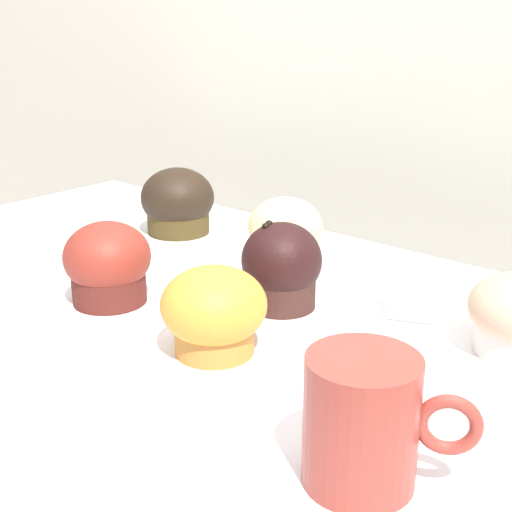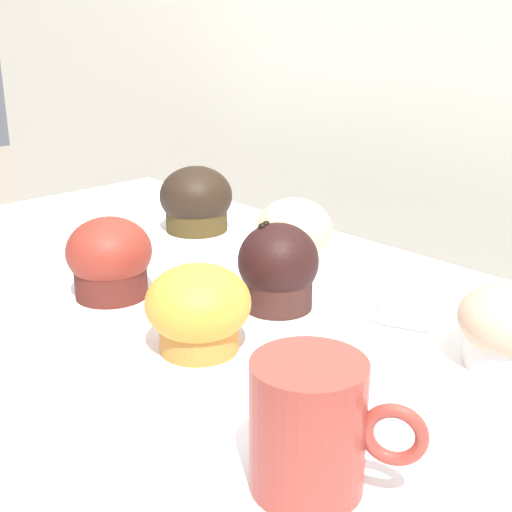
# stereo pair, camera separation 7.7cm
# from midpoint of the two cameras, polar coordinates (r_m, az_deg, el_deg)

# --- Properties ---
(wall_back) EXTENTS (3.20, 0.10, 1.80)m
(wall_back) POSITION_cam_midpoint_polar(r_m,az_deg,el_deg) (1.25, 12.14, 2.02)
(wall_back) COLOR beige
(wall_back) RESTS_ON ground
(muffin_back_left) EXTENTS (0.08, 0.08, 0.09)m
(muffin_back_left) POSITION_cam_midpoint_polar(r_m,az_deg,el_deg) (0.74, -0.92, -1.00)
(muffin_back_left) COLOR #391F1B
(muffin_back_left) RESTS_ON display_counter
(muffin_back_right) EXTENTS (0.10, 0.10, 0.08)m
(muffin_back_right) POSITION_cam_midpoint_polar(r_m,az_deg,el_deg) (0.65, -6.82, -4.50)
(muffin_back_right) COLOR #C27A33
(muffin_back_right) RESTS_ON display_counter
(muffin_front_left) EXTENTS (0.09, 0.09, 0.08)m
(muffin_front_left) POSITION_cam_midpoint_polar(r_m,az_deg,el_deg) (0.87, -0.18, 1.81)
(muffin_front_left) COLOR white
(muffin_front_left) RESTS_ON display_counter
(muffin_front_right) EXTENTS (0.09, 0.09, 0.09)m
(muffin_front_right) POSITION_cam_midpoint_polar(r_m,az_deg,el_deg) (0.78, -14.59, -0.69)
(muffin_front_right) COLOR #521E18
(muffin_front_right) RESTS_ON display_counter
(muffin_back_center) EXTENTS (0.10, 0.10, 0.09)m
(muffin_back_center) POSITION_cam_midpoint_polar(r_m,az_deg,el_deg) (1.01, -8.50, 4.19)
(muffin_back_center) COLOR #413217
(muffin_back_center) RESTS_ON display_counter
(coffee_cup) EXTENTS (0.11, 0.08, 0.09)m
(coffee_cup) POSITION_cam_midpoint_polar(r_m,az_deg,el_deg) (0.48, 3.90, -12.99)
(coffee_cup) COLOR #99382D
(coffee_cup) RESTS_ON display_counter
(price_card) EXTENTS (0.06, 0.06, 0.06)m
(price_card) POSITION_cam_midpoint_polar(r_m,az_deg,el_deg) (0.72, 9.54, -3.07)
(price_card) COLOR white
(price_card) RESTS_ON display_counter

